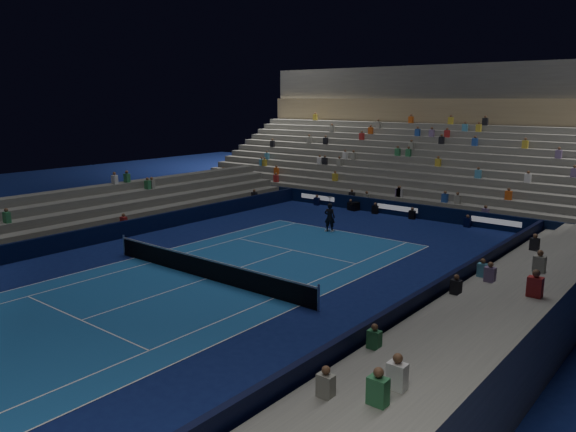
# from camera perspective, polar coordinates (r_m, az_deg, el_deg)

# --- Properties ---
(ground) EXTENTS (90.00, 90.00, 0.00)m
(ground) POSITION_cam_1_polar(r_m,az_deg,el_deg) (26.34, -8.30, -6.36)
(ground) COLOR #0D1852
(ground) RESTS_ON ground
(court_surface) EXTENTS (10.97, 23.77, 0.01)m
(court_surface) POSITION_cam_1_polar(r_m,az_deg,el_deg) (26.34, -8.30, -6.35)
(court_surface) COLOR #1B5498
(court_surface) RESTS_ON ground
(sponsor_barrier_far) EXTENTS (44.00, 0.25, 1.00)m
(sponsor_barrier_far) POSITION_cam_1_polar(r_m,az_deg,el_deg) (40.64, 11.16, 0.75)
(sponsor_barrier_far) COLOR black
(sponsor_barrier_far) RESTS_ON ground
(sponsor_barrier_east) EXTENTS (0.25, 37.00, 1.00)m
(sponsor_barrier_east) POSITION_cam_1_polar(r_m,az_deg,el_deg) (20.52, 10.74, -10.36)
(sponsor_barrier_east) COLOR black
(sponsor_barrier_east) RESTS_ON ground
(sponsor_barrier_west) EXTENTS (0.25, 37.00, 1.00)m
(sponsor_barrier_west) POSITION_cam_1_polar(r_m,az_deg,el_deg) (33.75, -19.60, -1.99)
(sponsor_barrier_west) COLOR black
(sponsor_barrier_west) RESTS_ON ground
(grandstand_main) EXTENTS (44.00, 15.20, 11.20)m
(grandstand_main) POSITION_cam_1_polar(r_m,az_deg,el_deg) (48.67, 16.54, 5.73)
(grandstand_main) COLOR slate
(grandstand_main) RESTS_ON ground
(grandstand_east) EXTENTS (5.00, 37.00, 2.50)m
(grandstand_east) POSITION_cam_1_polar(r_m,az_deg,el_deg) (19.12, 20.13, -11.25)
(grandstand_east) COLOR slate
(grandstand_east) RESTS_ON ground
(grandstand_west) EXTENTS (5.00, 37.00, 2.50)m
(grandstand_west) POSITION_cam_1_polar(r_m,az_deg,el_deg) (36.61, -22.49, -0.49)
(grandstand_west) COLOR slate
(grandstand_west) RESTS_ON ground
(tennis_net) EXTENTS (12.90, 0.10, 1.10)m
(tennis_net) POSITION_cam_1_polar(r_m,az_deg,el_deg) (26.19, -8.33, -5.31)
(tennis_net) COLOR #B2B2B7
(tennis_net) RESTS_ON ground
(tennis_player) EXTENTS (0.78, 0.66, 1.83)m
(tennis_player) POSITION_cam_1_polar(r_m,az_deg,el_deg) (35.02, 4.27, -0.14)
(tennis_player) COLOR black
(tennis_player) RESTS_ON ground
(broadcast_camera) EXTENTS (0.58, 0.98, 0.63)m
(broadcast_camera) POSITION_cam_1_polar(r_m,az_deg,el_deg) (41.92, 6.81, 0.99)
(broadcast_camera) COLOR black
(broadcast_camera) RESTS_ON ground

